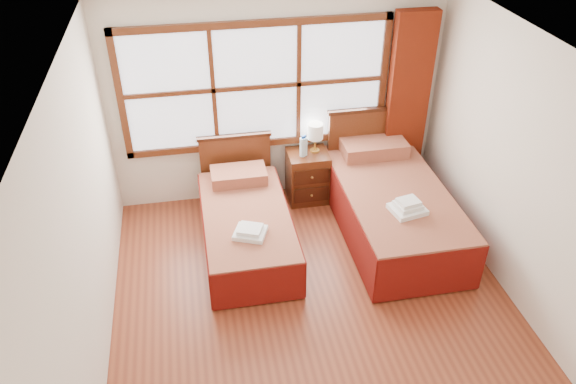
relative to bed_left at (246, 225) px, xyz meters
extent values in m
plane|color=brown|center=(0.55, -1.20, -0.29)|extent=(4.50, 4.50, 0.00)
plane|color=white|center=(0.55, -1.20, 2.31)|extent=(4.50, 4.50, 0.00)
plane|color=silver|center=(0.55, 1.05, 1.01)|extent=(4.00, 0.00, 4.00)
plane|color=silver|center=(-1.45, -1.20, 1.01)|extent=(0.00, 4.50, 4.50)
plane|color=silver|center=(2.55, -1.20, 1.01)|extent=(0.00, 4.50, 4.50)
cube|color=white|center=(0.30, 1.02, 1.21)|extent=(3.00, 0.02, 1.40)
cube|color=#582813|center=(0.30, 1.00, 0.47)|extent=(3.16, 0.06, 0.08)
cube|color=#582813|center=(0.30, 1.00, 1.95)|extent=(3.16, 0.06, 0.08)
cube|color=#582813|center=(-1.24, 1.00, 1.21)|extent=(0.08, 0.06, 1.56)
cube|color=#582813|center=(1.84, 1.00, 1.21)|extent=(0.08, 0.06, 1.56)
cube|color=#582813|center=(-0.20, 1.00, 1.21)|extent=(0.05, 0.05, 1.40)
cube|color=#582813|center=(0.80, 1.00, 1.21)|extent=(0.05, 0.05, 1.40)
cube|color=#582813|center=(0.30, 1.00, 1.21)|extent=(3.00, 0.05, 0.05)
cube|color=maroon|center=(2.15, 0.91, 0.88)|extent=(0.50, 0.16, 2.30)
cube|color=#36170B|center=(0.00, -0.07, -0.15)|extent=(0.83, 1.67, 0.27)
cube|color=maroon|center=(0.00, -0.07, 0.10)|extent=(0.93, 1.85, 0.23)
cube|color=maroon|center=(-0.47, -0.07, -0.03)|extent=(0.03, 1.85, 0.46)
cube|color=maroon|center=(0.47, -0.07, -0.03)|extent=(0.03, 1.85, 0.46)
cube|color=maroon|center=(0.00, -0.99, -0.03)|extent=(0.93, 0.03, 0.46)
cube|color=maroon|center=(0.00, 0.60, 0.29)|extent=(0.65, 0.38, 0.14)
cube|color=#582813|center=(0.00, 0.94, 0.17)|extent=(0.87, 0.06, 0.91)
cube|color=#36170B|center=(0.00, 0.94, 0.63)|extent=(0.91, 0.08, 0.04)
cube|color=#36170B|center=(1.71, -0.07, -0.12)|extent=(1.02, 2.03, 0.33)
cube|color=maroon|center=(1.71, -0.07, 0.18)|extent=(1.14, 2.25, 0.28)
cube|color=maroon|center=(1.14, -0.07, 0.02)|extent=(0.03, 2.25, 0.56)
cube|color=maroon|center=(2.27, -0.07, 0.02)|extent=(0.03, 2.25, 0.56)
cube|color=maroon|center=(1.71, -1.19, 0.02)|extent=(1.14, 0.03, 0.56)
cube|color=maroon|center=(1.71, 0.75, 0.41)|extent=(0.79, 0.46, 0.18)
cube|color=#582813|center=(1.71, 0.94, 0.27)|extent=(1.06, 0.06, 1.10)
cube|color=#36170B|center=(1.71, 0.94, 0.83)|extent=(1.10, 0.08, 0.04)
cube|color=#582813|center=(0.89, 0.80, 0.05)|extent=(0.50, 0.44, 0.66)
cube|color=#36170B|center=(0.89, 0.57, -0.09)|extent=(0.44, 0.02, 0.20)
cube|color=#36170B|center=(0.89, 0.57, 0.18)|extent=(0.44, 0.02, 0.20)
sphere|color=#AF843B|center=(0.89, 0.55, -0.09)|extent=(0.03, 0.03, 0.03)
sphere|color=#AF843B|center=(0.89, 0.55, 0.18)|extent=(0.03, 0.03, 0.03)
cube|color=white|center=(0.00, -0.46, 0.24)|extent=(0.40, 0.38, 0.05)
cube|color=white|center=(0.00, -0.46, 0.28)|extent=(0.30, 0.28, 0.04)
cube|color=white|center=(1.68, -0.51, 0.35)|extent=(0.40, 0.37, 0.05)
cube|color=white|center=(1.68, -0.51, 0.40)|extent=(0.30, 0.28, 0.05)
cube|color=white|center=(1.68, -0.51, 0.45)|extent=(0.25, 0.22, 0.04)
cylinder|color=gold|center=(0.98, 0.84, 0.39)|extent=(0.12, 0.12, 0.02)
cylinder|color=gold|center=(0.98, 0.84, 0.48)|extent=(0.03, 0.03, 0.16)
cylinder|color=white|center=(0.98, 0.84, 0.66)|extent=(0.19, 0.19, 0.19)
cylinder|color=silver|center=(0.81, 0.75, 0.50)|extent=(0.07, 0.07, 0.24)
cylinder|color=#1749AF|center=(0.81, 0.75, 0.64)|extent=(0.04, 0.04, 0.03)
cylinder|color=silver|center=(0.83, 0.77, 0.50)|extent=(0.07, 0.07, 0.24)
cylinder|color=#1749AF|center=(0.83, 0.77, 0.63)|extent=(0.03, 0.03, 0.03)
camera|label=1|loc=(-0.48, -5.04, 3.84)|focal=35.00mm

